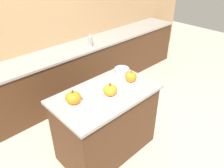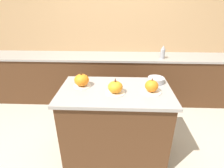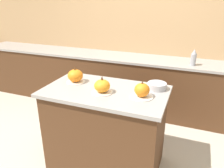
# 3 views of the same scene
# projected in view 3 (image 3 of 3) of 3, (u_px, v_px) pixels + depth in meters

# --- Properties ---
(ground_plane) EXTENTS (12.00, 12.00, 0.00)m
(ground_plane) POSITION_uv_depth(u_px,v_px,m) (106.00, 162.00, 2.51)
(ground_plane) COLOR #BCB29E
(wall_back) EXTENTS (8.00, 0.06, 2.50)m
(wall_back) POSITION_uv_depth(u_px,v_px,m) (146.00, 31.00, 3.52)
(wall_back) COLOR tan
(wall_back) RESTS_ON ground_plane
(kitchen_island) EXTENTS (1.23, 0.72, 0.90)m
(kitchen_island) POSITION_uv_depth(u_px,v_px,m) (106.00, 128.00, 2.34)
(kitchen_island) COLOR #4C2D19
(kitchen_island) RESTS_ON ground_plane
(back_counter) EXTENTS (6.00, 0.60, 0.89)m
(back_counter) POSITION_uv_depth(u_px,v_px,m) (138.00, 85.00, 3.53)
(back_counter) COLOR #4C2D19
(back_counter) RESTS_ON ground_plane
(pumpkin_cake_left) EXTENTS (0.20, 0.20, 0.18)m
(pumpkin_cake_left) POSITION_uv_depth(u_px,v_px,m) (75.00, 76.00, 2.35)
(pumpkin_cake_left) COLOR silver
(pumpkin_cake_left) RESTS_ON kitchen_island
(pumpkin_cake_center) EXTENTS (0.21, 0.21, 0.17)m
(pumpkin_cake_center) POSITION_uv_depth(u_px,v_px,m) (102.00, 86.00, 2.09)
(pumpkin_cake_center) COLOR silver
(pumpkin_cake_center) RESTS_ON kitchen_island
(pumpkin_cake_right) EXTENTS (0.21, 0.21, 0.16)m
(pumpkin_cake_right) POSITION_uv_depth(u_px,v_px,m) (142.00, 91.00, 2.00)
(pumpkin_cake_right) COLOR silver
(pumpkin_cake_right) RESTS_ON kitchen_island
(bottle_tall) EXTENTS (0.08, 0.08, 0.23)m
(bottle_tall) POSITION_uv_depth(u_px,v_px,m) (194.00, 58.00, 2.96)
(bottle_tall) COLOR #99999E
(bottle_tall) RESTS_ON back_counter
(mixing_bowl) EXTENTS (0.19, 0.19, 0.06)m
(mixing_bowl) POSITION_uv_depth(u_px,v_px,m) (157.00, 86.00, 2.19)
(mixing_bowl) COLOR #ADADB2
(mixing_bowl) RESTS_ON kitchen_island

